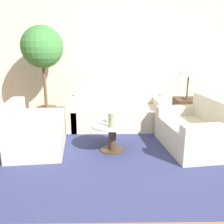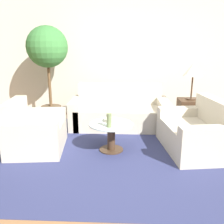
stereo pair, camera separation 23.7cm
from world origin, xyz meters
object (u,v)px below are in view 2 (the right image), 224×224
Objects in this scene: coffee_table at (111,133)px; loveseat at (197,134)px; table_lamp at (193,71)px; potted_plant at (48,54)px; vase at (109,120)px; sofa_main at (120,113)px; bowl at (110,120)px; armchair at (33,133)px.

loveseat is at bearing 3.48° from coffee_table.
table_lamp is 2.86m from potted_plant.
potted_plant is 2.28m from vase.
bowl is at bearing -96.78° from sofa_main.
sofa_main is 1.22m from coffee_table.
table_lamp is at bearing 37.98° from coffee_table.
loveseat reaches higher than vase.
loveseat is 6.38× the size of bowl.
potted_plant is (-1.35, 1.47, 1.13)m from coffee_table.
table_lamp is (1.37, -0.07, 0.86)m from sofa_main.
vase is (1.19, -0.16, 0.27)m from armchair.
armchair is 0.78× the size of loveseat.
coffee_table is 3.23× the size of bowl.
bowl is (1.19, 0.12, 0.20)m from armchair.
loveseat is (1.22, -1.14, 0.00)m from sofa_main.
loveseat is 1.33m from coffee_table.
vase is at bearing -138.72° from table_lamp.
bowl is at bearing -145.28° from table_lamp.
loveseat is at bearing -97.80° from table_lamp.
armchair is (-1.33, -1.23, 0.00)m from sofa_main.
potted_plant is (-0.14, 1.48, 1.14)m from armchair.
armchair is 1.23m from vase.
sofa_main is 1.41× the size of loveseat.
armchair is 1.51× the size of table_lamp.
table_lamp is at bearing -72.59° from armchair.
vase is at bearing -103.34° from armchair.
vase is (-1.35, -0.24, 0.27)m from loveseat.
table_lamp is 3.28× the size of bowl.
coffee_table is (1.22, 0.01, 0.02)m from armchair.
loveseat is at bearing -93.90° from armchair.
coffee_table is 2.30m from potted_plant.
vase is at bearing -50.91° from potted_plant.
table_lamp reaches higher than coffee_table.
table_lamp is at bearing -2.83° from sofa_main.
coffee_table is 3.32× the size of vase.
armchair is 4.96× the size of bowl.
armchair is at bearing -95.65° from loveseat.
bowl is at bearing 100.74° from coffee_table.
vase is at bearing -98.04° from coffee_table.
coffee_table is at bearing 81.96° from vase.
loveseat is 1.94× the size of table_lamp.
loveseat is 6.57× the size of vase.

